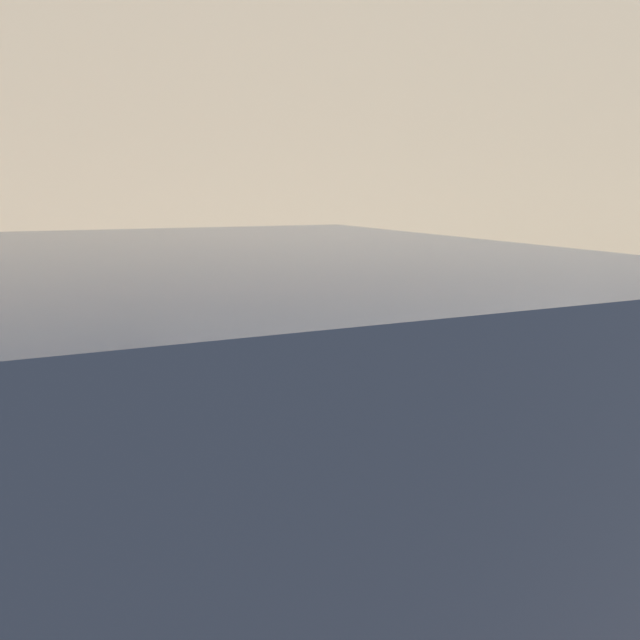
# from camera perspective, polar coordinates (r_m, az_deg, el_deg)

# --- Properties ---
(sidewalk) EXTENTS (24.00, 2.80, 0.14)m
(sidewalk) POSITION_cam_1_polar(r_m,az_deg,el_deg) (4.48, 0.44, -12.61)
(sidewalk) COLOR #BCB7AD
(sidewalk) RESTS_ON ground_plane
(building_facade) EXTENTS (24.00, 0.30, 5.07)m
(building_facade) POSITION_cam_1_polar(r_m,az_deg,el_deg) (6.58, -8.90, 16.90)
(building_facade) COLOR tan
(building_facade) RESTS_ON ground_plane
(parking_meter) EXTENTS (0.20, 0.13, 1.60)m
(parking_meter) POSITION_cam_1_polar(r_m,az_deg,el_deg) (3.02, 0.00, -2.29)
(parking_meter) COLOR #2D2D30
(parking_meter) RESTS_ON sidewalk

